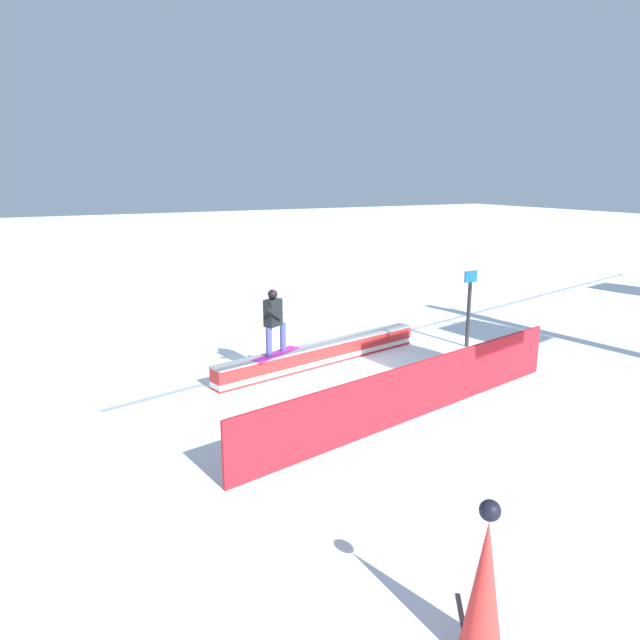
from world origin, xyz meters
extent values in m
plane|color=white|center=(0.00, 0.00, 0.00)|extent=(120.00, 120.00, 0.00)
cube|color=red|center=(0.00, 0.00, 0.24)|extent=(5.94, 1.62, 0.47)
cube|color=white|center=(0.00, 0.00, 0.12)|extent=(5.95, 1.63, 0.11)
cube|color=#94969B|center=(0.00, 0.00, 0.49)|extent=(5.95, 1.68, 0.04)
cube|color=#B41F93|center=(1.34, 0.28, 0.52)|extent=(1.39, 0.91, 0.01)
cylinder|color=#474E93|center=(1.56, 0.40, 0.86)|extent=(0.19, 0.19, 0.67)
cylinder|color=#474E93|center=(1.11, 0.16, 0.86)|extent=(0.19, 0.19, 0.67)
cube|color=black|center=(1.42, 0.32, 1.50)|extent=(0.47, 0.40, 0.61)
sphere|color=black|center=(1.42, 0.32, 1.92)|extent=(0.22, 0.22, 0.22)
cylinder|color=black|center=(1.50, 0.55, 1.53)|extent=(0.49, 0.31, 0.38)
cylinder|color=black|center=(1.41, 0.13, 1.53)|extent=(0.22, 0.17, 0.56)
cube|color=red|center=(0.00, 3.75, 0.55)|extent=(8.28, 1.78, 1.10)
cone|color=#F2342F|center=(3.00, 8.71, 0.73)|extent=(0.43, 0.43, 1.44)
sphere|color=black|center=(3.00, 8.71, 1.55)|extent=(0.20, 0.20, 0.20)
cylinder|color=#262628|center=(-4.15, 0.51, 0.88)|extent=(0.10, 0.10, 1.75)
cube|color=blue|center=(-4.15, 0.51, 1.90)|extent=(0.40, 0.04, 0.30)
camera|label=1|loc=(6.65, 12.23, 4.50)|focal=33.57mm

